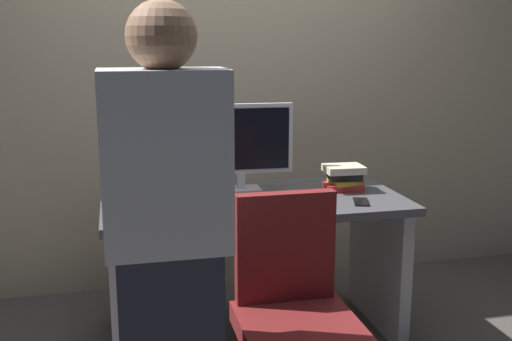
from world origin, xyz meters
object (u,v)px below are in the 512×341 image
(book_stack, at_px, (344,177))
(cell_phone, at_px, (361,202))
(desk, at_px, (254,241))
(cup_near_keyboard, at_px, (183,196))
(monitor, at_px, (241,143))
(keyboard, at_px, (256,202))
(office_chair, at_px, (294,331))
(mouse, at_px, (314,198))
(person_at_desk, at_px, (168,251))

(book_stack, relative_size, cell_phone, 1.47)
(desk, height_order, cup_near_keyboard, cup_near_keyboard)
(desk, xyz_separation_m, cell_phone, (0.49, -0.21, 0.23))
(monitor, relative_size, keyboard, 1.26)
(keyboard, distance_m, cup_near_keyboard, 0.35)
(office_chair, relative_size, keyboard, 2.19)
(mouse, bearing_deg, office_chair, -113.84)
(monitor, bearing_deg, keyboard, -86.54)
(desk, relative_size, keyboard, 3.47)
(book_stack, bearing_deg, monitor, 169.36)
(keyboard, bearing_deg, office_chair, -88.51)
(desk, xyz_separation_m, office_chair, (-0.03, -0.82, -0.09))
(desk, distance_m, person_at_desk, 1.15)
(person_at_desk, xyz_separation_m, keyboard, (0.49, 0.85, -0.09))
(person_at_desk, distance_m, keyboard, 0.98)
(desk, distance_m, monitor, 0.51)
(monitor, relative_size, mouse, 5.41)
(mouse, height_order, book_stack, book_stack)
(person_at_desk, relative_size, monitor, 3.03)
(keyboard, xyz_separation_m, cell_phone, (0.50, -0.08, -0.01))
(mouse, xyz_separation_m, cup_near_keyboard, (-0.63, 0.06, 0.03))
(person_at_desk, relative_size, cup_near_keyboard, 16.31)
(monitor, relative_size, cell_phone, 3.75)
(person_at_desk, distance_m, monitor, 1.23)
(keyboard, relative_size, cell_phone, 2.99)
(keyboard, height_order, mouse, mouse)
(desk, xyz_separation_m, monitor, (-0.03, 0.15, 0.48))
(mouse, height_order, cell_phone, mouse)
(monitor, bearing_deg, office_chair, -89.80)
(office_chair, height_order, person_at_desk, person_at_desk)
(cup_near_keyboard, bearing_deg, office_chair, -65.88)
(mouse, bearing_deg, cell_phone, -18.83)
(cup_near_keyboard, bearing_deg, desk, 11.79)
(monitor, relative_size, book_stack, 2.56)
(cup_near_keyboard, bearing_deg, keyboard, -8.15)
(office_chair, bearing_deg, person_at_desk, -162.20)
(monitor, height_order, mouse, monitor)
(office_chair, distance_m, monitor, 1.13)
(keyboard, bearing_deg, mouse, 0.38)
(person_at_desk, xyz_separation_m, book_stack, (1.01, 1.02, -0.03))
(monitor, height_order, book_stack, monitor)
(desk, distance_m, cell_phone, 0.58)
(monitor, xyz_separation_m, book_stack, (0.53, -0.10, -0.19))
(cell_phone, bearing_deg, keyboard, -172.01)
(mouse, relative_size, cell_phone, 0.69)
(person_at_desk, distance_m, mouse, 1.15)
(office_chair, height_order, book_stack, office_chair)
(book_stack, xyz_separation_m, cell_phone, (-0.01, -0.26, -0.07))
(mouse, height_order, cup_near_keyboard, cup_near_keyboard)
(desk, height_order, cell_phone, cell_phone)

